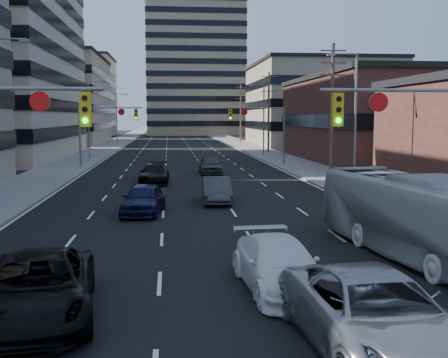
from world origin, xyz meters
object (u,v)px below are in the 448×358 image
silver_suv (376,315)px  black_pickup (38,288)px  sedan_blue (144,199)px  transit_bus (417,217)px  white_van (279,265)px

silver_suv → black_pickup: bearing=155.8°
black_pickup → sedan_blue: 14.88m
sedan_blue → transit_bus: bearing=-38.0°
black_pickup → sedan_blue: (1.91, 14.76, -0.01)m
black_pickup → transit_bus: size_ratio=0.54×
transit_bus → sedan_blue: bearing=127.2°
transit_bus → black_pickup: bearing=-165.1°
silver_suv → transit_bus: (4.30, 7.52, 0.64)m
white_van → transit_bus: (5.43, 3.03, 0.75)m
transit_bus → sedan_blue: 14.03m
transit_bus → silver_suv: bearing=-127.0°
silver_suv → transit_bus: bearing=56.5°
white_van → sedan_blue: bearing=104.6°
transit_bus → sedan_blue: (-9.81, 10.01, -0.70)m
black_pickup → transit_bus: (11.72, 4.75, 0.69)m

